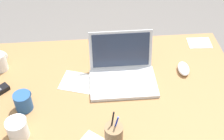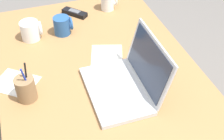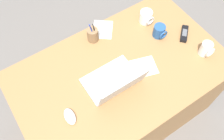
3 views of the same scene
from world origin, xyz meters
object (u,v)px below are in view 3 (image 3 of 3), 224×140
at_px(coffee_mug_white, 146,17).
at_px(coffee_mug_tall, 159,31).
at_px(cordless_phone, 184,34).
at_px(coffee_mug_spare, 206,49).
at_px(laptop, 115,82).
at_px(computer_mouse, 70,116).
at_px(pen_holder, 93,35).

relative_size(coffee_mug_white, coffee_mug_tall, 1.10).
relative_size(coffee_mug_white, cordless_phone, 0.75).
distance_m(coffee_mug_tall, coffee_mug_spare, 0.33).
height_order(coffee_mug_tall, coffee_mug_spare, coffee_mug_spare).
distance_m(laptop, coffee_mug_spare, 0.65).
height_order(laptop, coffee_mug_tall, laptop).
bearing_deg(computer_mouse, cordless_phone, -169.65).
distance_m(laptop, computer_mouse, 0.33).
bearing_deg(coffee_mug_spare, coffee_mug_white, -70.92).
xyz_separation_m(coffee_mug_tall, cordless_phone, (-0.15, 0.10, -0.03)).
bearing_deg(laptop, coffee_mug_tall, -161.80).
bearing_deg(coffee_mug_white, coffee_mug_tall, 88.54).
bearing_deg(pen_holder, computer_mouse, 45.39).
height_order(coffee_mug_white, pen_holder, pen_holder).
bearing_deg(pen_holder, coffee_mug_tall, 150.71).
distance_m(laptop, coffee_mug_tall, 0.50).
distance_m(cordless_phone, pen_holder, 0.64).
height_order(computer_mouse, coffee_mug_tall, coffee_mug_tall).
xyz_separation_m(computer_mouse, coffee_mug_white, (-0.81, -0.34, 0.03)).
xyz_separation_m(laptop, cordless_phone, (-0.63, -0.06, -0.03)).
bearing_deg(coffee_mug_spare, pen_holder, -42.63).
relative_size(coffee_mug_white, pen_holder, 0.58).
bearing_deg(coffee_mug_white, computer_mouse, 22.91).
distance_m(coffee_mug_white, coffee_mug_spare, 0.47).
bearing_deg(laptop, cordless_phone, -174.39).
relative_size(computer_mouse, cordless_phone, 0.79).
bearing_deg(coffee_mug_white, coffee_mug_spare, 109.08).
bearing_deg(coffee_mug_tall, computer_mouse, 13.11).
bearing_deg(coffee_mug_spare, laptop, -11.71).
xyz_separation_m(computer_mouse, coffee_mug_spare, (-0.97, 0.10, 0.03)).
bearing_deg(pen_holder, cordless_phone, 150.05).
distance_m(coffee_mug_tall, cordless_phone, 0.18).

